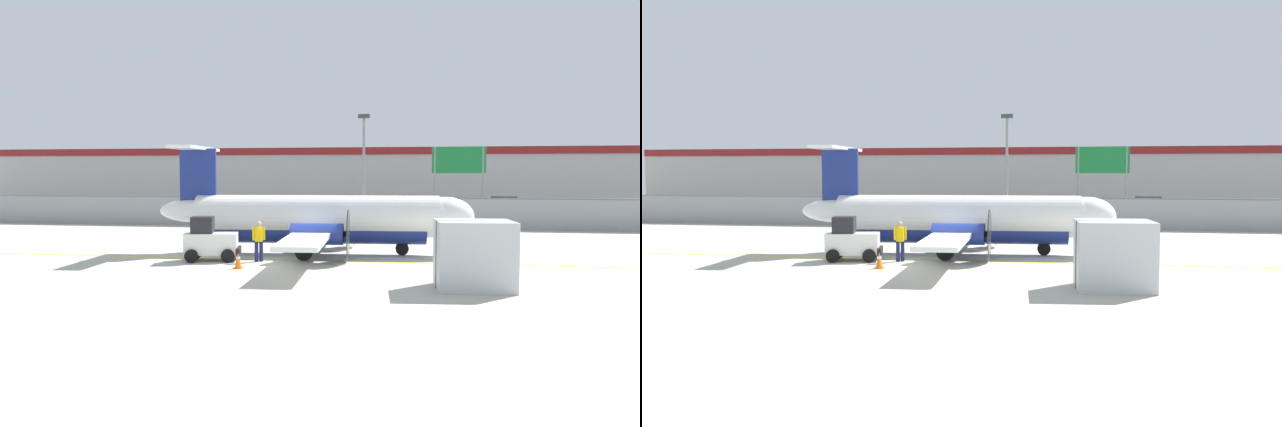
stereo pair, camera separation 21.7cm
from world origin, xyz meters
TOP-DOWN VIEW (x-y plane):
  - ground_plane at (0.00, 2.00)m, footprint 140.00×140.00m
  - perimeter_fence at (0.00, 18.00)m, footprint 98.00×0.10m
  - parking_lot_strip at (0.00, 29.50)m, footprint 98.00×17.00m
  - background_building at (0.00, 47.99)m, footprint 91.00×8.10m
  - commuter_airplane at (0.25, 4.21)m, footprint 14.54×16.07m
  - baggage_tug at (-4.09, 1.29)m, footprint 2.51×1.78m
  - ground_crew_worker at (-1.99, 1.42)m, footprint 0.53×0.45m
  - cargo_container at (6.43, -3.50)m, footprint 2.56×2.19m
  - traffic_cone_near_left at (-5.42, 6.30)m, footprint 0.36×0.36m
  - traffic_cone_near_right at (-5.24, 2.11)m, footprint 0.36×0.36m
  - traffic_cone_far_left at (-2.28, -0.61)m, footprint 0.36×0.36m
  - parked_car_0 at (-13.80, 30.01)m, footprint 4.27×2.15m
  - parked_car_1 at (-5.34, 25.44)m, footprint 4.35×2.33m
  - parked_car_2 at (4.16, 32.56)m, footprint 4.33×2.29m
  - parked_car_3 at (11.66, 31.91)m, footprint 4.40×2.45m
  - apron_light_pole at (1.24, 14.09)m, footprint 0.70×0.30m
  - highway_sign at (7.20, 19.54)m, footprint 3.60×0.14m

SIDE VIEW (x-z plane):
  - ground_plane at x=0.00m, z-range 0.00..0.01m
  - parking_lot_strip at x=0.00m, z-range 0.00..0.12m
  - traffic_cone_near_left at x=-5.42m, z-range -0.01..0.63m
  - traffic_cone_near_right at x=-5.24m, z-range -0.01..0.63m
  - traffic_cone_far_left at x=-2.28m, z-range -0.01..0.63m
  - baggage_tug at x=-4.09m, z-range -0.08..1.80m
  - parked_car_0 at x=-13.80m, z-range 0.10..1.68m
  - parked_car_1 at x=-5.34m, z-range 0.10..1.68m
  - parked_car_2 at x=4.16m, z-range 0.10..1.68m
  - parked_car_3 at x=11.66m, z-range 0.10..1.68m
  - ground_crew_worker at x=-1.99m, z-range 0.10..1.80m
  - cargo_container at x=6.43m, z-range 0.00..2.20m
  - perimeter_fence at x=0.00m, z-range 0.07..2.17m
  - commuter_airplane at x=0.25m, z-range -0.86..4.06m
  - background_building at x=0.00m, z-range 0.01..6.51m
  - highway_sign at x=7.20m, z-range 1.39..6.89m
  - apron_light_pole at x=1.24m, z-range 0.67..7.94m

